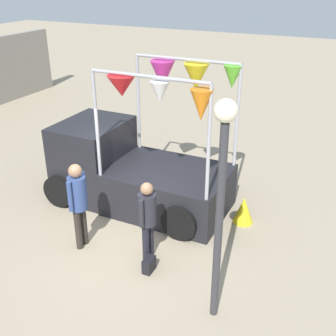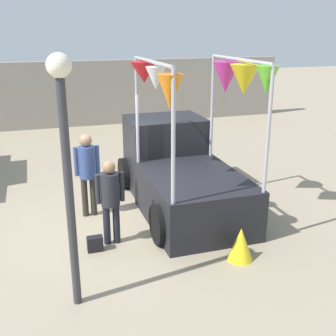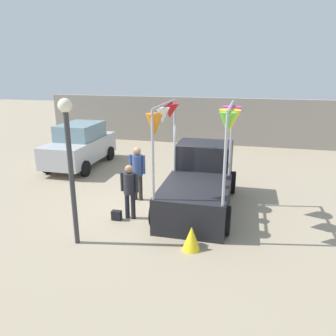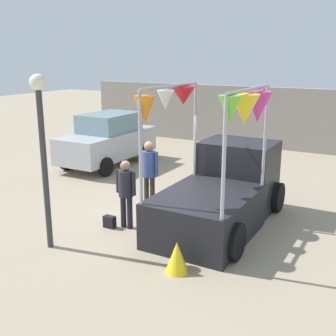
# 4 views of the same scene
# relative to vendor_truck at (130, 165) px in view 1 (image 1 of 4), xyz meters

# --- Properties ---
(ground_plane) EXTENTS (60.00, 60.00, 0.00)m
(ground_plane) POSITION_rel_vendor_truck_xyz_m (-1.41, -0.59, -0.90)
(ground_plane) COLOR gray
(vendor_truck) EXTENTS (2.51, 4.06, 3.29)m
(vendor_truck) POSITION_rel_vendor_truck_xyz_m (0.00, 0.00, 0.00)
(vendor_truck) COLOR black
(vendor_truck) RESTS_ON ground
(person_customer) EXTENTS (0.53, 0.34, 1.61)m
(person_customer) POSITION_rel_vendor_truck_xyz_m (-1.82, -1.44, 0.07)
(person_customer) COLOR black
(person_customer) RESTS_ON ground
(person_vendor) EXTENTS (0.53, 0.34, 1.79)m
(person_vendor) POSITION_rel_vendor_truck_xyz_m (-2.04, -0.06, 0.19)
(person_vendor) COLOR #2D2823
(person_vendor) RESTS_ON ground
(handbag) EXTENTS (0.28, 0.16, 0.28)m
(handbag) POSITION_rel_vendor_truck_xyz_m (-2.17, -1.64, -0.76)
(handbag) COLOR black
(handbag) RESTS_ON ground
(street_lamp) EXTENTS (0.32, 0.32, 3.56)m
(street_lamp) POSITION_rel_vendor_truck_xyz_m (-2.64, -3.07, 1.46)
(street_lamp) COLOR #333338
(street_lamp) RESTS_ON ground
(folded_kite_bundle_sunflower) EXTENTS (0.62, 0.62, 0.60)m
(folded_kite_bundle_sunflower) POSITION_rel_vendor_truck_xyz_m (0.19, -2.71, -0.60)
(folded_kite_bundle_sunflower) COLOR yellow
(folded_kite_bundle_sunflower) RESTS_ON ground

